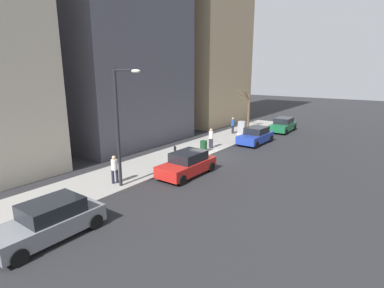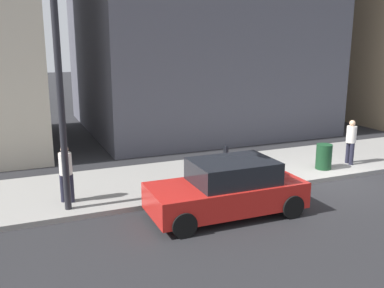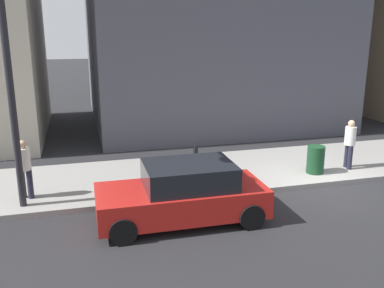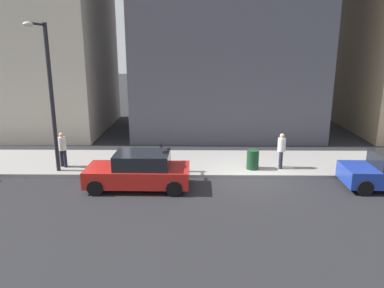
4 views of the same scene
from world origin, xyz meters
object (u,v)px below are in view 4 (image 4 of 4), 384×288
at_px(parking_meter, 161,154).
at_px(pedestrian_midblock, 281,149).
at_px(pedestrian_far_corner, 62,148).
at_px(streetlamp, 48,87).
at_px(parked_car_red, 139,171).
at_px(trash_bin, 253,160).

bearing_deg(parking_meter, pedestrian_midblock, -83.84).
height_order(pedestrian_midblock, pedestrian_far_corner, same).
bearing_deg(pedestrian_far_corner, parking_meter, 21.80).
relative_size(streetlamp, pedestrian_midblock, 3.92).
relative_size(pedestrian_midblock, pedestrian_far_corner, 1.00).
height_order(parking_meter, streetlamp, streetlamp).
xyz_separation_m(pedestrian_midblock, pedestrian_far_corner, (0.06, 10.23, 0.00)).
distance_m(pedestrian_midblock, pedestrian_far_corner, 10.23).
distance_m(parked_car_red, streetlamp, 5.37).
bearing_deg(parked_car_red, streetlamp, 70.49).
bearing_deg(parked_car_red, pedestrian_far_corner, 60.41).
relative_size(parked_car_red, streetlamp, 0.65).
distance_m(streetlamp, trash_bin, 9.60).
bearing_deg(streetlamp, parking_meter, -87.99).
xyz_separation_m(parked_car_red, pedestrian_midblock, (2.22, -6.30, 0.35)).
height_order(parked_car_red, parking_meter, parked_car_red).
height_order(streetlamp, pedestrian_far_corner, streetlamp).
relative_size(parked_car_red, pedestrian_far_corner, 2.54).
xyz_separation_m(streetlamp, pedestrian_midblock, (0.76, -10.29, -2.93)).
bearing_deg(pedestrian_midblock, pedestrian_far_corner, -81.05).
xyz_separation_m(parking_meter, pedestrian_far_corner, (0.66, 4.70, 0.11)).
xyz_separation_m(trash_bin, pedestrian_midblock, (0.15, -1.33, 0.49)).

